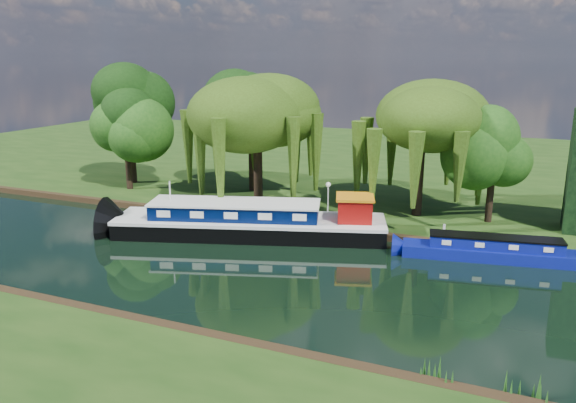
% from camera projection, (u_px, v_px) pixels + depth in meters
% --- Properties ---
extents(ground, '(120.00, 120.00, 0.00)m').
position_uv_depth(ground, '(258.00, 271.00, 31.68)').
color(ground, black).
extents(far_bank, '(120.00, 52.00, 0.45)m').
position_uv_depth(far_bank, '(393.00, 164.00, 61.92)').
color(far_bank, '#18380F').
rests_on(far_bank, ground).
extents(dutch_barge, '(18.41, 9.36, 3.81)m').
position_uv_depth(dutch_barge, '(252.00, 222.00, 37.61)').
color(dutch_barge, black).
rests_on(dutch_barge, ground).
extents(narrowboat, '(10.83, 3.56, 1.56)m').
position_uv_depth(narrowboat, '(494.00, 251.00, 33.25)').
color(narrowboat, navy).
rests_on(narrowboat, ground).
extents(red_dinghy, '(3.31, 2.72, 0.60)m').
position_uv_depth(red_dinghy, '(191.00, 221.00, 41.22)').
color(red_dinghy, maroon).
rests_on(red_dinghy, ground).
extents(willow_left, '(7.96, 7.96, 9.54)m').
position_uv_depth(willow_left, '(257.00, 115.00, 42.59)').
color(willow_left, black).
rests_on(willow_left, far_bank).
extents(willow_right, '(7.25, 7.25, 8.83)m').
position_uv_depth(willow_right, '(422.00, 127.00, 39.62)').
color(willow_right, black).
rests_on(willow_right, far_bank).
extents(tree_far_left, '(4.70, 4.70, 7.57)m').
position_uv_depth(tree_far_left, '(126.00, 130.00, 48.03)').
color(tree_far_left, black).
rests_on(tree_far_left, far_bank).
extents(tree_far_back, '(5.76, 5.76, 9.68)m').
position_uv_depth(tree_far_back, '(128.00, 109.00, 50.11)').
color(tree_far_back, black).
rests_on(tree_far_back, far_bank).
extents(tree_far_mid, '(5.72, 5.72, 9.35)m').
position_uv_depth(tree_far_mid, '(252.00, 115.00, 47.26)').
color(tree_far_mid, black).
rests_on(tree_far_mid, far_bank).
extents(tree_far_right, '(4.25, 4.25, 6.96)m').
position_uv_depth(tree_far_right, '(494.00, 154.00, 38.32)').
color(tree_far_right, black).
rests_on(tree_far_right, far_bank).
extents(lamppost, '(0.36, 0.36, 2.56)m').
position_uv_depth(lamppost, '(328.00, 190.00, 40.23)').
color(lamppost, silver).
rests_on(lamppost, far_bank).
extents(mooring_posts, '(19.16, 0.16, 1.00)m').
position_uv_depth(mooring_posts, '(304.00, 216.00, 39.11)').
color(mooring_posts, silver).
rests_on(mooring_posts, far_bank).
extents(reeds_near, '(33.70, 1.50, 1.10)m').
position_uv_depth(reeds_near, '(331.00, 348.00, 22.19)').
color(reeds_near, '#1B4C14').
rests_on(reeds_near, ground).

